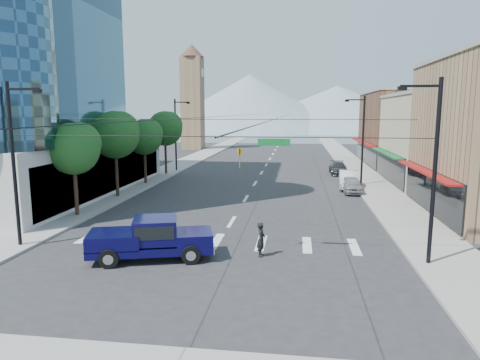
{
  "coord_description": "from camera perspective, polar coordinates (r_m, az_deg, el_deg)",
  "views": [
    {
      "loc": [
        4.36,
        -22.01,
        7.43
      ],
      "look_at": [
        0.65,
        5.44,
        3.0
      ],
      "focal_mm": 32.0,
      "sensor_mm": 36.0,
      "label": 1
    }
  ],
  "objects": [
    {
      "name": "mountain_right",
      "position": [
        182.69,
        12.79,
        9.35
      ],
      "size": [
        90.0,
        90.0,
        18.0
      ],
      "primitive_type": "cone",
      "color": "gray",
      "rests_on": "ground"
    },
    {
      "name": "shop_far",
      "position": [
        64.0,
        21.98,
        6.25
      ],
      "size": [
        12.0,
        18.0,
        10.0
      ],
      "primitive_type": "cube",
      "color": "brown",
      "rests_on": "ground"
    },
    {
      "name": "mountain_left",
      "position": [
        173.13,
        1.3,
        10.26
      ],
      "size": [
        80.0,
        80.0,
        22.0
      ],
      "primitive_type": "cone",
      "color": "gray",
      "rests_on": "ground"
    },
    {
      "name": "sidewalk_left",
      "position": [
        64.55,
        -7.04,
        2.47
      ],
      "size": [
        4.0,
        120.0,
        0.15
      ],
      "primitive_type": "cube",
      "color": "gray",
      "rests_on": "ground"
    },
    {
      "name": "tree_near",
      "position": [
        32.16,
        -21.06,
        4.13
      ],
      "size": [
        3.65,
        3.64,
        6.71
      ],
      "color": "black",
      "rests_on": "ground"
    },
    {
      "name": "parked_car_mid",
      "position": [
        43.23,
        14.3,
        0.05
      ],
      "size": [
        2.15,
        5.3,
        1.71
      ],
      "primitive_type": "imported",
      "rotation": [
        0.0,
        0.0,
        -0.06
      ],
      "color": "silver",
      "rests_on": "ground"
    },
    {
      "name": "pedestrian",
      "position": [
        22.33,
        2.85,
        -7.92
      ],
      "size": [
        0.48,
        0.69,
        1.81
      ],
      "primitive_type": "imported",
      "rotation": [
        0.0,
        0.0,
        1.5
      ],
      "color": "black",
      "rests_on": "ground"
    },
    {
      "name": "tree_midnear",
      "position": [
        38.39,
        -16.1,
        5.99
      ],
      "size": [
        4.09,
        4.09,
        7.52
      ],
      "color": "black",
      "rests_on": "ground"
    },
    {
      "name": "pickup_truck",
      "position": [
        22.33,
        -11.82,
        -7.56
      ],
      "size": [
        6.63,
        3.83,
        2.13
      ],
      "rotation": [
        0.0,
        0.0,
        0.28
      ],
      "color": "#0B083F",
      "rests_on": "ground"
    },
    {
      "name": "signal_rig",
      "position": [
        21.6,
        -3.49,
        1.66
      ],
      "size": [
        21.8,
        0.2,
        9.0
      ],
      "color": "black",
      "rests_on": "ground"
    },
    {
      "name": "tree_midfar",
      "position": [
        44.91,
        -12.47,
        5.76
      ],
      "size": [
        3.65,
        3.64,
        6.71
      ],
      "color": "black",
      "rests_on": "ground"
    },
    {
      "name": "shop_mid",
      "position": [
        48.68,
        26.52,
        4.68
      ],
      "size": [
        12.0,
        14.0,
        9.0
      ],
      "primitive_type": "cube",
      "color": "tan",
      "rests_on": "ground"
    },
    {
      "name": "clock_tower",
      "position": [
        86.62,
        -6.36,
        11.15
      ],
      "size": [
        4.8,
        4.8,
        20.4
      ],
      "color": "#8C6B4C",
      "rests_on": "ground"
    },
    {
      "name": "parked_car_far",
      "position": [
        52.84,
        12.98,
        1.55
      ],
      "size": [
        2.03,
        4.94,
        1.43
      ],
      "primitive_type": "imported",
      "rotation": [
        0.0,
        0.0,
        0.01
      ],
      "color": "#2F2F31",
      "rests_on": "ground"
    },
    {
      "name": "sidewalk_right",
      "position": [
        62.91,
        14.63,
        2.07
      ],
      "size": [
        4.0,
        120.0,
        0.15
      ],
      "primitive_type": "cube",
      "color": "gray",
      "rests_on": "ground"
    },
    {
      "name": "lamp_pole_nw",
      "position": [
        54.2,
        -8.46,
        6.35
      ],
      "size": [
        2.0,
        0.25,
        9.0
      ],
      "color": "black",
      "rests_on": "ground"
    },
    {
      "name": "tree_far",
      "position": [
        51.51,
        -9.81,
        6.91
      ],
      "size": [
        4.09,
        4.09,
        7.52
      ],
      "color": "black",
      "rests_on": "ground"
    },
    {
      "name": "parked_car_near",
      "position": [
        40.95,
        14.66,
        -0.62
      ],
      "size": [
        1.94,
        4.43,
        1.48
      ],
      "primitive_type": "imported",
      "rotation": [
        0.0,
        0.0,
        0.04
      ],
      "color": "#99999D",
      "rests_on": "ground"
    },
    {
      "name": "ground",
      "position": [
        23.64,
        -3.37,
        -9.25
      ],
      "size": [
        160.0,
        160.0,
        0.0
      ],
      "primitive_type": "plane",
      "color": "#28282B",
      "rests_on": "ground"
    },
    {
      "name": "lamp_pole_ne",
      "position": [
        44.53,
        15.91,
        5.53
      ],
      "size": [
        2.0,
        0.25,
        9.0
      ],
      "color": "black",
      "rests_on": "ground"
    }
  ]
}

